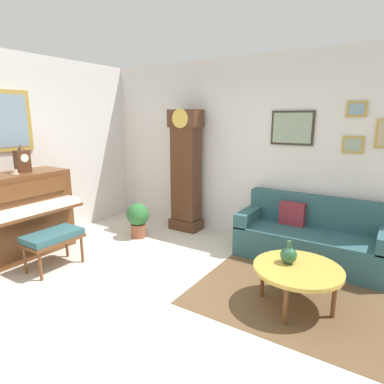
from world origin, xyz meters
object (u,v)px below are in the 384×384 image
object	(u,v)px
couch	(311,238)
grandfather_clock	(186,174)
green_jug	(289,255)
potted_plant	(138,218)
mantel_clock	(22,160)
piano_bench	(53,238)
coffee_table	(298,270)
piano	(15,216)
teacup	(15,172)

from	to	relation	value
couch	grandfather_clock	bearing A→B (deg)	176.91
green_jug	potted_plant	xyz separation A→B (m)	(-2.58, 0.58, -0.20)
grandfather_clock	mantel_clock	xyz separation A→B (m)	(-1.32, -2.02, 0.37)
piano_bench	potted_plant	bearing A→B (deg)	83.67
coffee_table	piano_bench	bearing A→B (deg)	-164.47
piano_bench	potted_plant	xyz separation A→B (m)	(0.16, 1.41, -0.08)
piano_bench	green_jug	world-z (taller)	green_jug
grandfather_clock	green_jug	size ratio (longest dim) A/B	8.46
grandfather_clock	couch	bearing A→B (deg)	-3.09
piano	coffee_table	bearing A→B (deg)	13.13
grandfather_clock	green_jug	xyz separation A→B (m)	(2.15, -1.32, -0.44)
teacup	mantel_clock	bearing A→B (deg)	103.56
piano_bench	coffee_table	world-z (taller)	piano_bench
piano_bench	potted_plant	distance (m)	1.42
coffee_table	grandfather_clock	bearing A→B (deg)	148.92
couch	coffee_table	size ratio (longest dim) A/B	2.16
coffee_table	mantel_clock	world-z (taller)	mantel_clock
coffee_table	potted_plant	distance (m)	2.77
green_jug	potted_plant	size ratio (longest dim) A/B	0.43
mantel_clock	potted_plant	world-z (taller)	mantel_clock
piano	piano_bench	size ratio (longest dim) A/B	2.06
grandfather_clock	teacup	distance (m)	2.52
couch	potted_plant	world-z (taller)	couch
teacup	potted_plant	xyz separation A→B (m)	(0.86, 1.41, -0.86)
grandfather_clock	couch	size ratio (longest dim) A/B	1.07
piano	piano_bench	bearing A→B (deg)	3.48
couch	teacup	size ratio (longest dim) A/B	16.38
green_jug	potted_plant	bearing A→B (deg)	167.38
piano_bench	coffee_table	size ratio (longest dim) A/B	0.80
mantel_clock	green_jug	bearing A→B (deg)	11.28
grandfather_clock	teacup	size ratio (longest dim) A/B	17.50
grandfather_clock	teacup	world-z (taller)	grandfather_clock
mantel_clock	teacup	size ratio (longest dim) A/B	3.28
grandfather_clock	coffee_table	distance (m)	2.70
piano_bench	couch	bearing A→B (deg)	37.12
teacup	potted_plant	world-z (taller)	teacup
couch	potted_plant	distance (m)	2.62
couch	piano	bearing A→B (deg)	-148.73
piano_bench	couch	xyz separation A→B (m)	(2.70, 2.04, -0.09)
green_jug	mantel_clock	bearing A→B (deg)	-168.72
grandfather_clock	potted_plant	size ratio (longest dim) A/B	3.62
couch	green_jug	world-z (taller)	couch
potted_plant	grandfather_clock	bearing A→B (deg)	59.95
grandfather_clock	green_jug	world-z (taller)	grandfather_clock
mantel_clock	green_jug	size ratio (longest dim) A/B	1.58
piano_bench	green_jug	xyz separation A→B (m)	(2.74, 0.83, 0.12)
piano	grandfather_clock	distance (m)	2.60
grandfather_clock	potted_plant	bearing A→B (deg)	-120.05
coffee_table	green_jug	distance (m)	0.17
coffee_table	teacup	size ratio (longest dim) A/B	7.59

